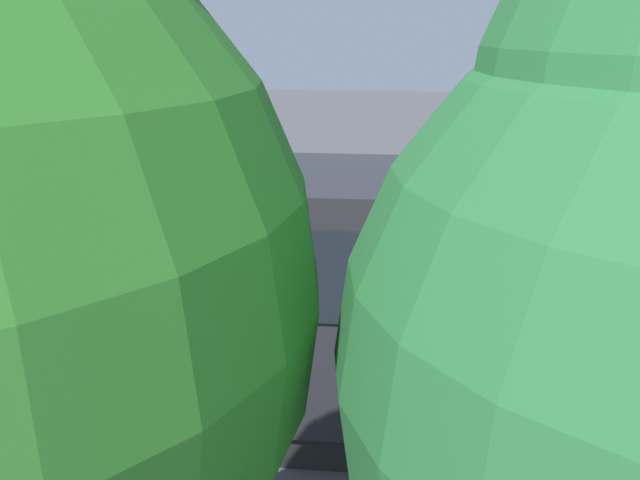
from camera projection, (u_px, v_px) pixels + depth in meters
name	position (u px, v px, depth m)	size (l,w,h in m)	color
ground_plane	(353.00, 286.00, 13.80)	(80.00, 80.00, 0.00)	#4C4C51
tour_bus	(361.00, 301.00, 8.70)	(11.39, 2.62, 3.25)	#26262B
spectator_far_left	(546.00, 292.00, 10.81)	(0.58, 0.38, 1.65)	#473823
spectator_left	(469.00, 285.00, 11.10)	(0.57, 0.38, 1.66)	black
spectator_centre	(402.00, 281.00, 11.13)	(0.58, 0.34, 1.74)	black
spectator_right	(321.00, 273.00, 11.32)	(0.57, 0.38, 1.81)	black
spectator_far_right	(251.00, 271.00, 11.55)	(0.58, 0.37, 1.75)	#473823
parked_motorcycle_silver	(392.00, 327.00, 10.78)	(2.05, 0.58, 0.99)	black
parked_motorcycle_dark	(629.00, 343.00, 10.25)	(2.05, 0.58, 0.99)	black
stunt_motorcycle	(209.00, 209.00, 15.54)	(2.05, 0.65, 1.62)	black
bay_line_a	(634.00, 282.00, 13.97)	(0.27, 3.92, 0.01)	white
bay_line_b	(482.00, 277.00, 14.28)	(0.27, 4.05, 0.01)	white
bay_line_c	(337.00, 271.00, 14.60)	(0.31, 4.78, 0.01)	white
bay_line_d	(198.00, 266.00, 14.91)	(0.28, 4.20, 0.01)	white
bay_line_e	(64.00, 261.00, 15.23)	(0.29, 4.41, 0.01)	white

